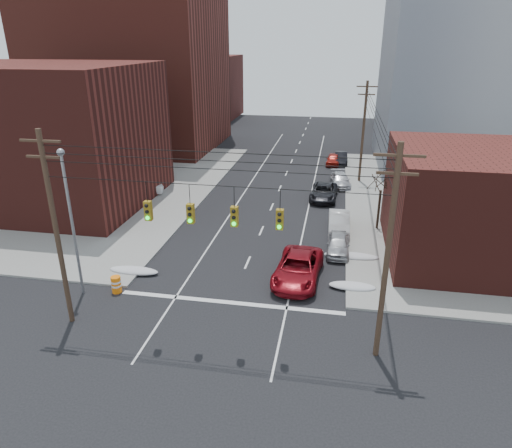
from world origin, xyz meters
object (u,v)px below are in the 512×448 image
at_px(parked_car_b, 339,222).
at_px(parked_car_c, 324,192).
at_px(red_pickup, 298,268).
at_px(lot_car_a, 141,187).
at_px(lot_car_d, 127,180).
at_px(construction_barrel, 116,284).
at_px(parked_car_f, 341,158).
at_px(parked_car_a, 338,244).
at_px(lot_car_b, 143,179).
at_px(parked_car_e, 333,159).
at_px(lot_car_c, 70,206).
at_px(parked_car_d, 340,180).

bearing_deg(parked_car_b, parked_car_c, 99.57).
height_order(red_pickup, parked_car_c, red_pickup).
relative_size(parked_car_c, lot_car_a, 1.22).
bearing_deg(lot_car_d, construction_barrel, -163.22).
distance_m(red_pickup, construction_barrel, 11.81).
height_order(parked_car_c, parked_car_f, parked_car_c).
height_order(red_pickup, parked_car_b, red_pickup).
relative_size(parked_car_f, lot_car_d, 1.01).
bearing_deg(construction_barrel, parked_car_b, 42.45).
height_order(parked_car_a, parked_car_c, parked_car_c).
bearing_deg(red_pickup, construction_barrel, -157.60).
bearing_deg(lot_car_b, parked_car_e, -36.50).
distance_m(parked_car_b, parked_car_c, 8.30).
bearing_deg(parked_car_b, lot_car_a, 162.01).
bearing_deg(parked_car_c, construction_barrel, -117.99).
xyz_separation_m(parked_car_e, lot_car_b, (-20.10, -13.42, 0.19)).
bearing_deg(construction_barrel, red_pickup, 18.25).
distance_m(parked_car_a, lot_car_a, 22.64).
relative_size(parked_car_b, lot_car_c, 1.06).
bearing_deg(construction_barrel, lot_car_a, 109.00).
bearing_deg(parked_car_c, red_pickup, -90.88).
xyz_separation_m(lot_car_b, lot_car_c, (-3.26, -9.05, -0.08)).
relative_size(parked_car_a, construction_barrel, 3.78).
bearing_deg(parked_car_d, parked_car_c, -116.07).
height_order(parked_car_b, lot_car_c, parked_car_b).
bearing_deg(parked_car_a, construction_barrel, -148.42).
height_order(parked_car_c, construction_barrel, parked_car_c).
bearing_deg(parked_car_c, parked_car_b, -76.45).
bearing_deg(parked_car_f, parked_car_d, -92.20).
distance_m(parked_car_b, parked_car_e, 22.13).
bearing_deg(lot_car_c, parked_car_d, -65.87).
bearing_deg(lot_car_d, parked_car_b, -115.98).
height_order(red_pickup, lot_car_d, red_pickup).
bearing_deg(parked_car_a, lot_car_d, 151.76).
xyz_separation_m(parked_car_e, lot_car_a, (-19.22, -16.14, 0.19)).
bearing_deg(parked_car_e, lot_car_a, -136.86).
bearing_deg(parked_car_f, lot_car_d, -148.81).
relative_size(parked_car_b, construction_barrel, 4.37).
distance_m(parked_car_b, construction_barrel, 18.71).
relative_size(red_pickup, lot_car_d, 1.43).
bearing_deg(lot_car_d, lot_car_a, -137.24).
relative_size(red_pickup, lot_car_c, 1.36).
bearing_deg(parked_car_d, lot_car_d, -175.50).
height_order(red_pickup, construction_barrel, red_pickup).
bearing_deg(lot_car_a, lot_car_b, 1.50).
relative_size(parked_car_e, lot_car_d, 0.95).
xyz_separation_m(parked_car_c, construction_barrel, (-12.20, -20.77, -0.19)).
relative_size(parked_car_b, lot_car_d, 1.12).
distance_m(lot_car_c, lot_car_d, 8.61).
relative_size(parked_car_c, parked_car_e, 1.34).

